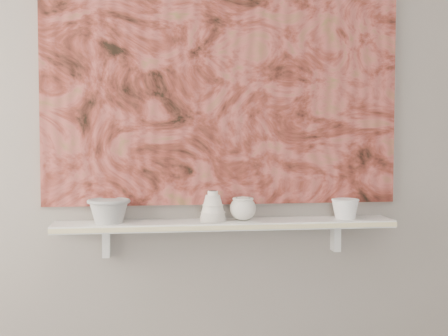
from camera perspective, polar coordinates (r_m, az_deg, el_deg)
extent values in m
plane|color=gray|center=(2.64, -0.12, 4.49)|extent=(3.60, 0.00, 3.60)
cube|color=silver|center=(2.58, 0.16, -5.17)|extent=(1.40, 0.18, 0.03)
cube|color=beige|center=(2.49, 0.46, -5.49)|extent=(1.40, 0.01, 0.02)
cube|color=silver|center=(2.63, -10.73, -6.70)|extent=(0.03, 0.06, 0.12)
cube|color=silver|center=(2.76, 10.16, -6.24)|extent=(0.03, 0.06, 0.12)
cube|color=maroon|center=(2.64, -0.08, 8.63)|extent=(1.50, 0.02, 1.10)
cube|color=black|center=(2.72, 9.42, 1.93)|extent=(0.09, 0.00, 0.08)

